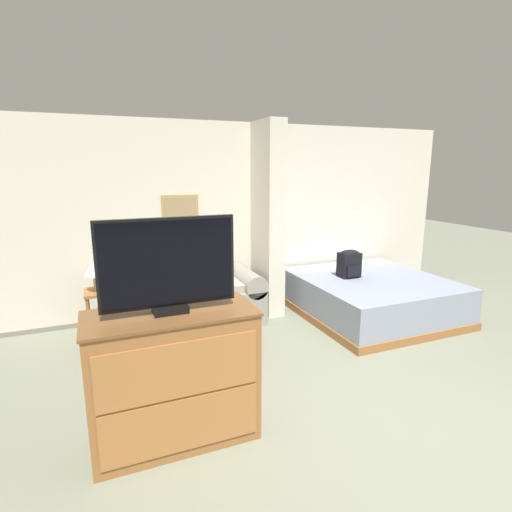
# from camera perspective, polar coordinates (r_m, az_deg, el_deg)

# --- Properties ---
(ground_plane) EXTENTS (20.00, 20.00, 0.00)m
(ground_plane) POSITION_cam_1_polar(r_m,az_deg,el_deg) (3.46, 22.88, -23.74)
(ground_plane) COLOR gray
(wall_back) EXTENTS (6.54, 0.16, 2.60)m
(wall_back) POSITION_cam_1_polar(r_m,az_deg,el_deg) (5.79, -0.87, 5.60)
(wall_back) COLOR silver
(wall_back) RESTS_ON ground_plane
(wall_partition_pillar) EXTENTS (0.24, 0.66, 2.60)m
(wall_partition_pillar) POSITION_cam_1_polar(r_m,az_deg,el_deg) (5.48, 1.65, 5.24)
(wall_partition_pillar) COLOR silver
(wall_partition_pillar) RESTS_ON ground_plane
(couch) EXTENTS (1.82, 0.84, 0.91)m
(couch) POSITION_cam_1_polar(r_m,az_deg,el_deg) (5.25, -9.35, -6.01)
(couch) COLOR gray
(couch) RESTS_ON ground_plane
(coffee_table) EXTENTS (0.69, 0.41, 0.43)m
(coffee_table) POSITION_cam_1_polar(r_m,az_deg,el_deg) (4.42, -6.05, -9.12)
(coffee_table) COLOR #996033
(coffee_table) RESTS_ON ground_plane
(side_table) EXTENTS (0.38, 0.38, 0.57)m
(side_table) POSITION_cam_1_polar(r_m,az_deg,el_deg) (5.12, -21.17, -5.85)
(side_table) COLOR #996033
(side_table) RESTS_ON ground_plane
(table_lamp) EXTENTS (0.34, 0.34, 0.44)m
(table_lamp) POSITION_cam_1_polar(r_m,az_deg,el_deg) (5.01, -21.54, -1.36)
(table_lamp) COLOR tan
(table_lamp) RESTS_ON side_table
(tv_dresser) EXTENTS (1.20, 0.55, 1.00)m
(tv_dresser) POSITION_cam_1_polar(r_m,az_deg,el_deg) (3.10, -11.68, -16.56)
(tv_dresser) COLOR #996033
(tv_dresser) RESTS_ON ground_plane
(tv) EXTENTS (0.94, 0.16, 0.67)m
(tv) POSITION_cam_1_polar(r_m,az_deg,el_deg) (2.80, -12.43, -1.36)
(tv) COLOR black
(tv) RESTS_ON tv_dresser
(bed) EXTENTS (1.85, 1.99, 0.53)m
(bed) POSITION_cam_1_polar(r_m,az_deg,el_deg) (5.75, 15.92, -5.44)
(bed) COLOR #996033
(bed) RESTS_ON ground_plane
(backpack) EXTENTS (0.28, 0.23, 0.38)m
(backpack) POSITION_cam_1_polar(r_m,az_deg,el_deg) (5.58, 13.19, -0.99)
(backpack) COLOR black
(backpack) RESTS_ON bed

